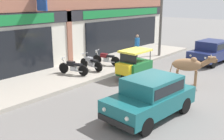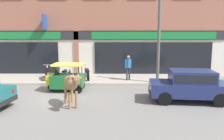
{
  "view_description": "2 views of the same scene",
  "coord_description": "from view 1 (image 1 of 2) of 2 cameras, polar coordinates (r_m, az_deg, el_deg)",
  "views": [
    {
      "loc": [
        -10.71,
        -6.49,
        4.07
      ],
      "look_at": [
        -1.6,
        1.0,
        0.85
      ],
      "focal_mm": 42.0,
      "sensor_mm": 36.0,
      "label": 1
    },
    {
      "loc": [
        2.85,
        -10.69,
        2.99
      ],
      "look_at": [
        2.73,
        1.0,
        1.18
      ],
      "focal_mm": 35.0,
      "sensor_mm": 36.0,
      "label": 2
    }
  ],
  "objects": [
    {
      "name": "ground_plane",
      "position": [
        13.16,
        7.82,
        -2.89
      ],
      "size": [
        90.0,
        90.0,
        0.0
      ],
      "primitive_type": "plane",
      "color": "slate"
    },
    {
      "name": "car_1",
      "position": [
        18.23,
        20.81,
        3.97
      ],
      "size": [
        3.72,
        1.93,
        1.46
      ],
      "color": "black",
      "rests_on": "ground"
    },
    {
      "name": "car_0",
      "position": [
        9.31,
        8.45,
        -5.38
      ],
      "size": [
        3.72,
        1.92,
        1.46
      ],
      "color": "black",
      "rests_on": "ground"
    },
    {
      "name": "motorcycle_1",
      "position": [
        14.84,
        -4.61,
        1.54
      ],
      "size": [
        0.52,
        1.81,
        0.88
      ],
      "color": "black",
      "rests_on": "sidewalk"
    },
    {
      "name": "motorcycle_0",
      "position": [
        14.01,
        -8.46,
        0.59
      ],
      "size": [
        0.65,
        1.78,
        0.88
      ],
      "color": "black",
      "rests_on": "sidewalk"
    },
    {
      "name": "utility_pole",
      "position": [
        18.59,
        10.58,
        10.74
      ],
      "size": [
        0.18,
        0.18,
        5.03
      ],
      "primitive_type": "cylinder",
      "color": "#595651",
      "rests_on": "sidewalk"
    },
    {
      "name": "motorcycle_2",
      "position": [
        15.88,
        -1.31,
        2.49
      ],
      "size": [
        0.67,
        1.78,
        0.88
      ],
      "color": "black",
      "rests_on": "sidewalk"
    },
    {
      "name": "sidewalk",
      "position": [
        15.48,
        -4.7,
        0.3
      ],
      "size": [
        19.0,
        3.52,
        0.18
      ],
      "primitive_type": "cube",
      "color": "#A8A093",
      "rests_on": "ground"
    },
    {
      "name": "cow",
      "position": [
        13.04,
        16.48,
        1.03
      ],
      "size": [
        1.13,
        2.02,
        1.61
      ],
      "color": "#936B47",
      "rests_on": "ground"
    },
    {
      "name": "pedestrian",
      "position": [
        17.66,
        5.48,
        5.7
      ],
      "size": [
        0.44,
        0.32,
        1.6
      ],
      "color": "#2D2D33",
      "rests_on": "sidewalk"
    },
    {
      "name": "auto_rickshaw",
      "position": [
        13.69,
        4.73,
        0.79
      ],
      "size": [
        2.0,
        1.19,
        1.52
      ],
      "color": "black",
      "rests_on": "ground"
    }
  ]
}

